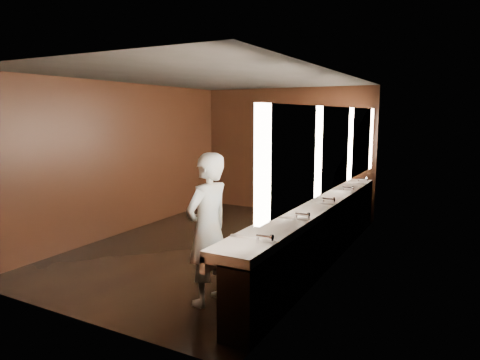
% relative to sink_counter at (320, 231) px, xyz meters
% --- Properties ---
extents(floor, '(6.00, 6.00, 0.00)m').
position_rel_sink_counter_xyz_m(floor, '(-1.79, 0.00, -0.50)').
color(floor, black).
rests_on(floor, ground).
extents(ceiling, '(4.00, 6.00, 0.02)m').
position_rel_sink_counter_xyz_m(ceiling, '(-1.79, 0.00, 2.30)').
color(ceiling, '#2D2D2B').
rests_on(ceiling, wall_back).
extents(wall_back, '(4.00, 0.02, 2.80)m').
position_rel_sink_counter_xyz_m(wall_back, '(-1.79, 3.00, 0.90)').
color(wall_back, black).
rests_on(wall_back, floor).
extents(wall_front, '(4.00, 0.02, 2.80)m').
position_rel_sink_counter_xyz_m(wall_front, '(-1.79, -3.00, 0.90)').
color(wall_front, black).
rests_on(wall_front, floor).
extents(wall_left, '(0.02, 6.00, 2.80)m').
position_rel_sink_counter_xyz_m(wall_left, '(-3.79, 0.00, 0.90)').
color(wall_left, black).
rests_on(wall_left, floor).
extents(wall_right, '(0.02, 6.00, 2.80)m').
position_rel_sink_counter_xyz_m(wall_right, '(0.21, 0.00, 0.90)').
color(wall_right, black).
rests_on(wall_right, floor).
extents(sink_counter, '(0.55, 5.40, 1.01)m').
position_rel_sink_counter_xyz_m(sink_counter, '(0.00, 0.00, 0.00)').
color(sink_counter, black).
rests_on(sink_counter, floor).
extents(mirror_band, '(0.06, 5.03, 1.15)m').
position_rel_sink_counter_xyz_m(mirror_band, '(0.19, -0.00, 1.25)').
color(mirror_band, '#FBE3C9').
rests_on(mirror_band, wall_right).
extents(person, '(0.53, 0.72, 1.79)m').
position_rel_sink_counter_xyz_m(person, '(-0.73, -1.95, 0.40)').
color(person, '#9BC6E7').
rests_on(person, floor).
extents(trash_bin, '(0.36, 0.36, 0.49)m').
position_rel_sink_counter_xyz_m(trash_bin, '(-0.22, -1.77, -0.25)').
color(trash_bin, black).
rests_on(trash_bin, floor).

